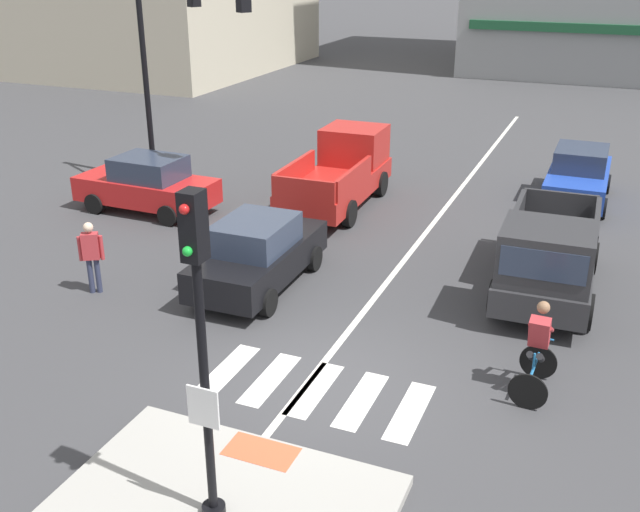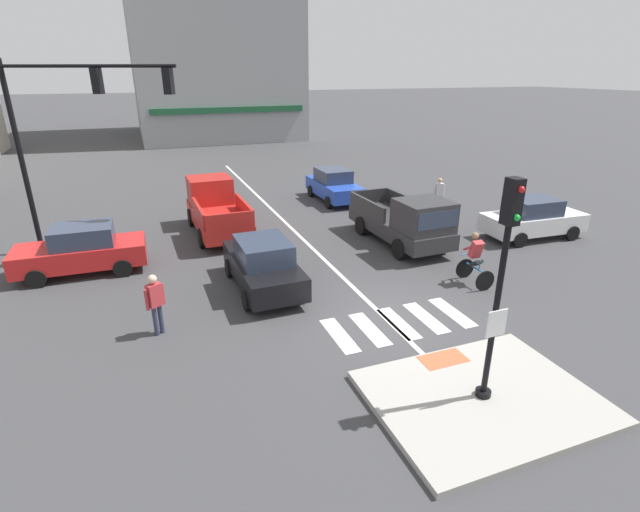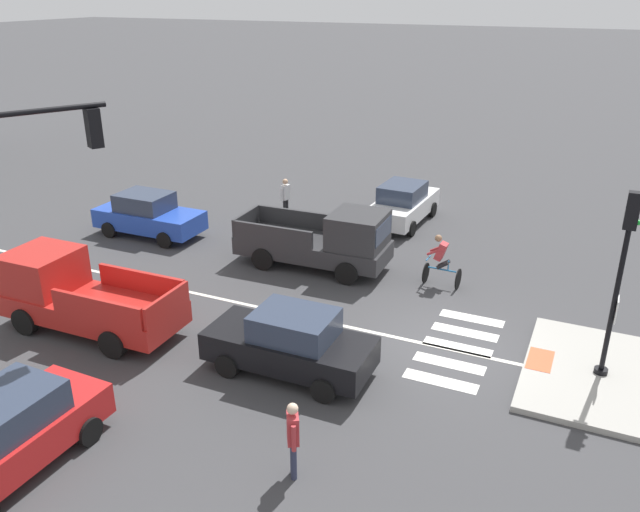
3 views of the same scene
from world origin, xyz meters
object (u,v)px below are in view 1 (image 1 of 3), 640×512
at_px(signal_pole, 201,334).
at_px(pickup_truck_charcoal_eastbound_mid, 548,258).
at_px(car_red_cross_left, 147,184).
at_px(pickup_truck_red_westbound_far, 342,171).
at_px(traffic_light_mast, 172,37).
at_px(pedestrian_at_curb_left, 91,252).
at_px(cyclist, 537,347).
at_px(car_black_westbound_near, 258,253).
at_px(car_blue_eastbound_far, 578,176).

distance_m(signal_pole, pickup_truck_charcoal_eastbound_mid, 9.51).
distance_m(car_red_cross_left, pickup_truck_charcoal_eastbound_mid, 11.57).
height_order(signal_pole, pickup_truck_red_westbound_far, signal_pole).
relative_size(traffic_light_mast, pedestrian_at_curb_left, 4.06).
height_order(traffic_light_mast, cyclist, traffic_light_mast).
xyz_separation_m(car_black_westbound_near, pedestrian_at_curb_left, (-3.24, -1.71, 0.17)).
height_order(pickup_truck_red_westbound_far, cyclist, pickup_truck_red_westbound_far).
xyz_separation_m(signal_pole, pickup_truck_charcoal_eastbound_mid, (3.26, 8.73, -1.91)).
relative_size(cyclist, pedestrian_at_curb_left, 1.01).
xyz_separation_m(signal_pole, cyclist, (3.53, 4.91, -2.01)).
relative_size(signal_pole, car_blue_eastbound_far, 1.10).
distance_m(signal_pole, traffic_light_mast, 14.76).
bearing_deg(pickup_truck_charcoal_eastbound_mid, traffic_light_mast, 163.39).
relative_size(pickup_truck_charcoal_eastbound_mid, cyclist, 3.07).
xyz_separation_m(car_red_cross_left, pedestrian_at_curb_left, (2.11, -5.11, 0.17)).
bearing_deg(pickup_truck_charcoal_eastbound_mid, signal_pole, -110.46).
distance_m(car_black_westbound_near, pedestrian_at_curb_left, 3.67).
xyz_separation_m(car_blue_eastbound_far, pickup_truck_red_westbound_far, (-6.57, -2.84, 0.17)).
xyz_separation_m(car_red_cross_left, pickup_truck_charcoal_eastbound_mid, (11.45, -1.61, 0.17)).
bearing_deg(pedestrian_at_curb_left, car_red_cross_left, 112.40).
bearing_deg(traffic_light_mast, car_red_cross_left, -90.36).
distance_m(car_red_cross_left, pedestrian_at_curb_left, 5.53).
height_order(traffic_light_mast, car_red_cross_left, traffic_light_mast).
bearing_deg(signal_pole, car_red_cross_left, 128.39).
bearing_deg(car_red_cross_left, traffic_light_mast, 89.64).
bearing_deg(cyclist, signal_pole, -125.74).
bearing_deg(pickup_truck_charcoal_eastbound_mid, cyclist, -85.90).
relative_size(pickup_truck_charcoal_eastbound_mid, pedestrian_at_curb_left, 3.09).
distance_m(signal_pole, car_red_cross_left, 13.36).
height_order(car_blue_eastbound_far, cyclist, cyclist).
relative_size(car_blue_eastbound_far, car_black_westbound_near, 1.00).
relative_size(car_blue_eastbound_far, pedestrian_at_curb_left, 2.46).
distance_m(car_blue_eastbound_far, car_black_westbound_near, 11.04).
xyz_separation_m(car_red_cross_left, car_black_westbound_near, (5.35, -3.41, 0.00)).
bearing_deg(pickup_truck_charcoal_eastbound_mid, car_black_westbound_near, -163.57).
distance_m(car_blue_eastbound_far, pickup_truck_red_westbound_far, 7.16).
bearing_deg(car_black_westbound_near, car_red_cross_left, 147.50).
bearing_deg(traffic_light_mast, pickup_truck_charcoal_eastbound_mid, -16.61).
height_order(car_blue_eastbound_far, car_black_westbound_near, same).
bearing_deg(pickup_truck_red_westbound_far, pickup_truck_charcoal_eastbound_mid, -34.72).
distance_m(traffic_light_mast, cyclist, 14.31).
distance_m(car_blue_eastbound_far, cyclist, 11.18).
relative_size(signal_pole, traffic_light_mast, 0.67).
bearing_deg(pickup_truck_red_westbound_far, signal_pole, -76.20).
xyz_separation_m(car_red_cross_left, car_blue_eastbound_far, (11.51, 5.75, 0.00)).
bearing_deg(traffic_light_mast, car_blue_eastbound_far, 18.93).
height_order(car_black_westbound_near, pickup_truck_red_westbound_far, pickup_truck_red_westbound_far).
distance_m(traffic_light_mast, pedestrian_at_curb_left, 8.15).
relative_size(car_blue_eastbound_far, cyclist, 2.45).
height_order(pickup_truck_charcoal_eastbound_mid, cyclist, pickup_truck_charcoal_eastbound_mid).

